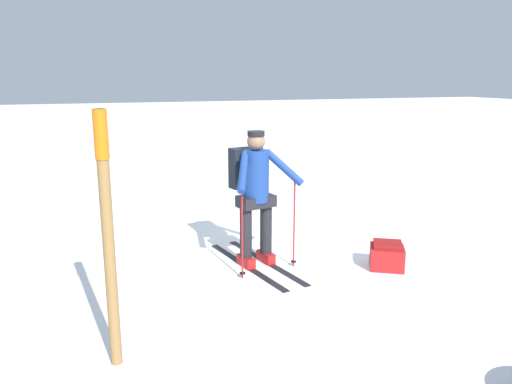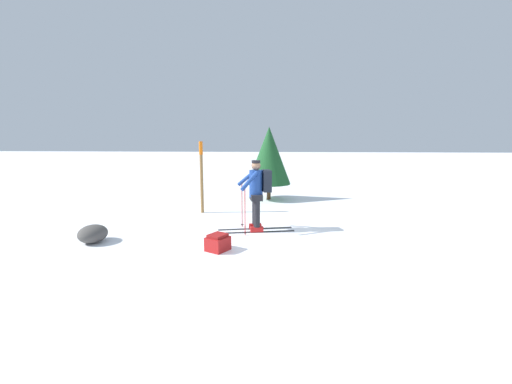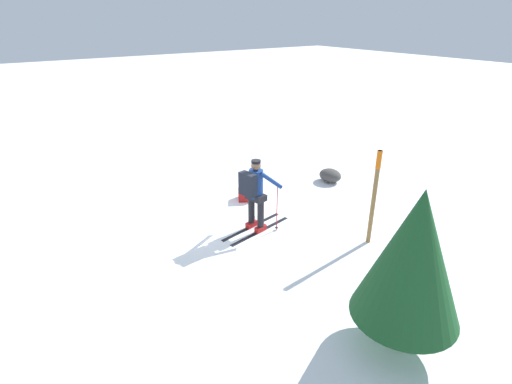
{
  "view_description": "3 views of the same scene",
  "coord_description": "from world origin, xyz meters",
  "px_view_note": "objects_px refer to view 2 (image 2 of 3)",
  "views": [
    {
      "loc": [
        -2.76,
        -6.35,
        2.32
      ],
      "look_at": [
        -0.73,
        -0.76,
        0.94
      ],
      "focal_mm": 35.0,
      "sensor_mm": 36.0,
      "label": 1
    },
    {
      "loc": [
        7.2,
        -0.28,
        2.26
      ],
      "look_at": [
        -0.73,
        -0.76,
        0.94
      ],
      "focal_mm": 24.0,
      "sensor_mm": 36.0,
      "label": 2
    },
    {
      "loc": [
        -7.37,
        3.79,
        4.57
      ],
      "look_at": [
        -0.73,
        -0.76,
        0.94
      ],
      "focal_mm": 28.0,
      "sensor_mm": 36.0,
      "label": 3
    }
  ],
  "objects_px": {
    "skier": "(258,190)",
    "pine_tree": "(269,156)",
    "trail_marker": "(201,172)",
    "rock_boulder": "(93,234)",
    "dropped_backpack": "(218,243)"
  },
  "relations": [
    {
      "from": "trail_marker",
      "to": "pine_tree",
      "type": "xyz_separation_m",
      "value": [
        -2.23,
        1.91,
        0.35
      ]
    },
    {
      "from": "rock_boulder",
      "to": "pine_tree",
      "type": "xyz_separation_m",
      "value": [
        -5.2,
        3.63,
        1.37
      ]
    },
    {
      "from": "skier",
      "to": "pine_tree",
      "type": "xyz_separation_m",
      "value": [
        -4.07,
        0.17,
        0.58
      ]
    },
    {
      "from": "pine_tree",
      "to": "trail_marker",
      "type": "bearing_deg",
      "value": -40.52
    },
    {
      "from": "dropped_backpack",
      "to": "rock_boulder",
      "type": "distance_m",
      "value": 2.77
    },
    {
      "from": "pine_tree",
      "to": "rock_boulder",
      "type": "bearing_deg",
      "value": -34.91
    },
    {
      "from": "trail_marker",
      "to": "skier",
      "type": "bearing_deg",
      "value": 43.45
    },
    {
      "from": "skier",
      "to": "trail_marker",
      "type": "relative_size",
      "value": 0.88
    },
    {
      "from": "rock_boulder",
      "to": "dropped_backpack",
      "type": "bearing_deg",
      "value": 82.51
    },
    {
      "from": "trail_marker",
      "to": "rock_boulder",
      "type": "xyz_separation_m",
      "value": [
        2.96,
        -1.72,
        -1.02
      ]
    },
    {
      "from": "skier",
      "to": "trail_marker",
      "type": "distance_m",
      "value": 2.54
    },
    {
      "from": "rock_boulder",
      "to": "skier",
      "type": "bearing_deg",
      "value": 108.02
    },
    {
      "from": "skier",
      "to": "trail_marker",
      "type": "bearing_deg",
      "value": -136.55
    },
    {
      "from": "trail_marker",
      "to": "pine_tree",
      "type": "bearing_deg",
      "value": 139.48
    },
    {
      "from": "rock_boulder",
      "to": "pine_tree",
      "type": "relative_size",
      "value": 0.27
    }
  ]
}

